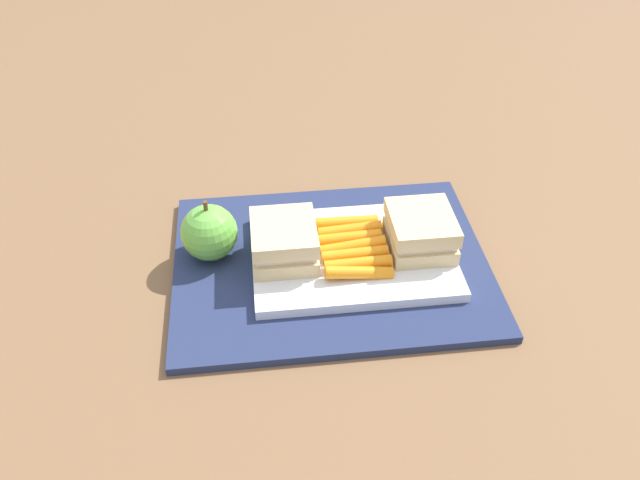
# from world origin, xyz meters

# --- Properties ---
(ground_plane) EXTENTS (2.40, 2.40, 0.00)m
(ground_plane) POSITION_xyz_m (0.00, 0.00, 0.00)
(ground_plane) COLOR brown
(lunchbag_mat) EXTENTS (0.36, 0.28, 0.01)m
(lunchbag_mat) POSITION_xyz_m (0.00, 0.00, 0.01)
(lunchbag_mat) COLOR navy
(lunchbag_mat) RESTS_ON ground_plane
(food_tray) EXTENTS (0.23, 0.17, 0.01)m
(food_tray) POSITION_xyz_m (-0.03, 0.00, 0.02)
(food_tray) COLOR white
(food_tray) RESTS_ON lunchbag_mat
(sandwich_half_left) EXTENTS (0.07, 0.08, 0.04)m
(sandwich_half_left) POSITION_xyz_m (-0.10, 0.00, 0.04)
(sandwich_half_left) COLOR #DBC189
(sandwich_half_left) RESTS_ON food_tray
(sandwich_half_right) EXTENTS (0.07, 0.08, 0.04)m
(sandwich_half_right) POSITION_xyz_m (0.05, 0.00, 0.04)
(sandwich_half_right) COLOR #DBC189
(sandwich_half_right) RESTS_ON food_tray
(carrot_sticks_bundle) EXTENTS (0.08, 0.10, 0.02)m
(carrot_sticks_bundle) POSITION_xyz_m (-0.03, -0.00, 0.03)
(carrot_sticks_bundle) COLOR orange
(carrot_sticks_bundle) RESTS_ON food_tray
(apple) EXTENTS (0.07, 0.07, 0.08)m
(apple) POSITION_xyz_m (0.14, -0.03, 0.04)
(apple) COLOR #66B742
(apple) RESTS_ON lunchbag_mat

